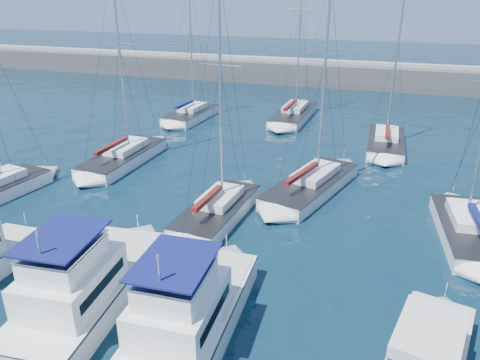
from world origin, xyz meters
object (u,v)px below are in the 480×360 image
(motor_yacht_port_inner, at_px, (83,288))
(sailboat_mid_e, at_px, (468,231))
(sailboat_back_b, at_px, (294,114))
(motor_yacht_stbd_inner, at_px, (187,315))
(sailboat_mid_c, at_px, (217,210))
(motor_yacht_stbd_outer, at_px, (426,360))
(sailboat_mid_b, at_px, (124,157))
(sailboat_mid_d, at_px, (311,185))
(sailboat_back_c, at_px, (386,143))
(sailboat_back_a, at_px, (191,115))

(motor_yacht_port_inner, xyz_separation_m, sailboat_mid_e, (17.28, 12.05, -0.62))
(sailboat_back_b, bearing_deg, motor_yacht_stbd_inner, -82.81)
(sailboat_mid_c, bearing_deg, motor_yacht_stbd_outer, -35.40)
(sailboat_mid_e, bearing_deg, motor_yacht_port_inner, -150.06)
(sailboat_mid_b, bearing_deg, sailboat_mid_d, -1.27)
(motor_yacht_stbd_inner, height_order, sailboat_mid_d, sailboat_mid_d)
(sailboat_mid_b, relative_size, sailboat_back_c, 1.02)
(motor_yacht_port_inner, relative_size, motor_yacht_stbd_outer, 1.38)
(sailboat_mid_c, distance_m, sailboat_back_c, 19.67)
(sailboat_mid_e, bearing_deg, motor_yacht_stbd_inner, -139.40)
(sailboat_mid_e, distance_m, sailboat_back_a, 31.48)
(motor_yacht_stbd_inner, bearing_deg, sailboat_mid_c, 101.56)
(sailboat_mid_d, xyz_separation_m, sailboat_mid_e, (9.68, -3.84, 0.01))
(motor_yacht_port_inner, bearing_deg, sailboat_back_a, 100.10)
(sailboat_mid_c, xyz_separation_m, sailboat_back_a, (-10.61, 20.73, 0.00))
(sailboat_back_c, bearing_deg, sailboat_back_a, 169.24)
(sailboat_back_c, bearing_deg, motor_yacht_port_inner, -115.07)
(sailboat_mid_c, bearing_deg, sailboat_mid_b, 152.09)
(sailboat_mid_e, relative_size, sailboat_back_b, 0.79)
(motor_yacht_stbd_outer, bearing_deg, sailboat_mid_e, 89.39)
(motor_yacht_stbd_outer, distance_m, sailboat_mid_e, 12.21)
(motor_yacht_stbd_outer, height_order, sailboat_mid_e, sailboat_mid_e)
(motor_yacht_stbd_outer, height_order, sailboat_mid_b, sailboat_mid_b)
(sailboat_mid_b, distance_m, sailboat_back_c, 22.78)
(motor_yacht_stbd_inner, xyz_separation_m, sailboat_back_a, (-13.11, 31.17, -0.60))
(sailboat_mid_e, distance_m, sailboat_back_b, 26.71)
(motor_yacht_stbd_outer, relative_size, sailboat_back_a, 0.48)
(sailboat_mid_e, height_order, sailboat_back_c, sailboat_back_c)
(sailboat_mid_c, bearing_deg, sailboat_back_a, 121.97)
(sailboat_mid_d, bearing_deg, sailboat_back_b, 122.09)
(motor_yacht_port_inner, height_order, sailboat_back_c, sailboat_back_c)
(motor_yacht_stbd_inner, relative_size, sailboat_mid_e, 0.65)
(motor_yacht_stbd_outer, relative_size, sailboat_mid_c, 0.48)
(motor_yacht_stbd_inner, height_order, sailboat_mid_c, sailboat_mid_c)
(sailboat_mid_c, relative_size, sailboat_mid_e, 1.05)
(sailboat_back_b, bearing_deg, sailboat_back_a, -158.58)
(sailboat_mid_b, bearing_deg, motor_yacht_stbd_outer, -34.17)
(sailboat_mid_b, xyz_separation_m, sailboat_back_b, (10.59, 17.41, 0.02))
(sailboat_mid_d, height_order, sailboat_back_b, sailboat_back_b)
(sailboat_back_c, bearing_deg, sailboat_mid_d, -113.41)
(sailboat_mid_c, xyz_separation_m, sailboat_back_b, (-0.04, 24.25, 0.01))
(sailboat_back_a, bearing_deg, sailboat_mid_d, -38.57)
(sailboat_back_a, bearing_deg, sailboat_back_b, 23.72)
(motor_yacht_stbd_outer, distance_m, sailboat_back_b, 36.15)
(motor_yacht_stbd_outer, distance_m, sailboat_mid_b, 27.95)
(motor_yacht_stbd_outer, height_order, sailboat_mid_d, sailboat_mid_d)
(sailboat_mid_d, bearing_deg, sailboat_mid_e, -4.64)
(motor_yacht_stbd_outer, xyz_separation_m, sailboat_back_b, (-11.76, 34.18, -0.40))
(motor_yacht_stbd_inner, relative_size, sailboat_mid_b, 0.62)
(motor_yacht_stbd_outer, xyz_separation_m, sailboat_back_a, (-22.34, 30.66, -0.41))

